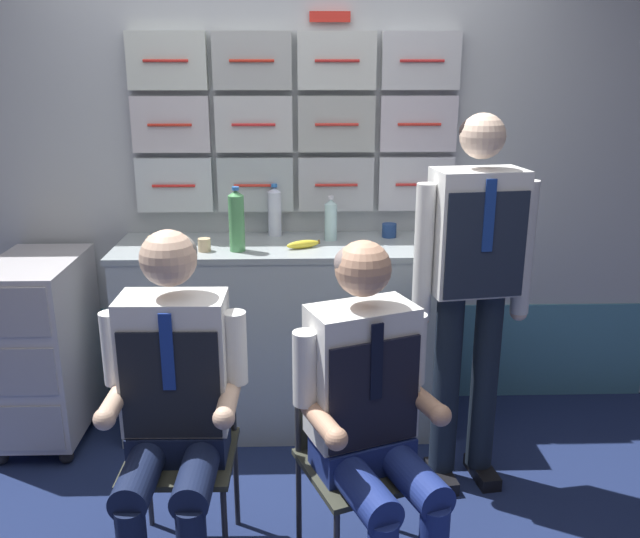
{
  "coord_description": "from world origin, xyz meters",
  "views": [
    {
      "loc": [
        0.09,
        -2.15,
        1.85
      ],
      "look_at": [
        0.16,
        0.42,
        1.06
      ],
      "focal_mm": 37.62,
      "sensor_mm": 36.0,
      "label": 1
    }
  ],
  "objects_px": {
    "snack_banana": "(303,244)",
    "espresso_cup_small": "(154,241)",
    "service_trolley": "(43,345)",
    "crew_member_left": "(173,395)",
    "sparkling_bottle_green": "(331,220)",
    "folding_chair_left": "(184,424)",
    "crew_member_right": "(371,407)",
    "crew_member_standing": "(473,275)",
    "folding_chair_right": "(351,434)"
  },
  "relations": [
    {
      "from": "snack_banana",
      "to": "espresso_cup_small",
      "type": "bearing_deg",
      "value": 176.82
    },
    {
      "from": "service_trolley",
      "to": "crew_member_left",
      "type": "height_order",
      "value": "crew_member_left"
    },
    {
      "from": "sparkling_bottle_green",
      "to": "espresso_cup_small",
      "type": "bearing_deg",
      "value": -172.32
    },
    {
      "from": "sparkling_bottle_green",
      "to": "snack_banana",
      "type": "bearing_deg",
      "value": -131.87
    },
    {
      "from": "folding_chair_left",
      "to": "crew_member_right",
      "type": "distance_m",
      "value": 0.76
    },
    {
      "from": "crew_member_right",
      "to": "sparkling_bottle_green",
      "type": "height_order",
      "value": "crew_member_right"
    },
    {
      "from": "crew_member_standing",
      "to": "crew_member_left",
      "type": "bearing_deg",
      "value": -155.29
    },
    {
      "from": "folding_chair_right",
      "to": "espresso_cup_small",
      "type": "height_order",
      "value": "espresso_cup_small"
    },
    {
      "from": "folding_chair_left",
      "to": "crew_member_left",
      "type": "xyz_separation_m",
      "value": [
        -0.0,
        -0.16,
        0.21
      ]
    },
    {
      "from": "service_trolley",
      "to": "espresso_cup_small",
      "type": "relative_size",
      "value": 14.91
    },
    {
      "from": "folding_chair_left",
      "to": "service_trolley",
      "type": "bearing_deg",
      "value": 135.43
    },
    {
      "from": "folding_chair_left",
      "to": "folding_chair_right",
      "type": "xyz_separation_m",
      "value": [
        0.64,
        -0.09,
        0.0
      ]
    },
    {
      "from": "crew_member_standing",
      "to": "espresso_cup_small",
      "type": "relative_size",
      "value": 26.39
    },
    {
      "from": "service_trolley",
      "to": "crew_member_standing",
      "type": "bearing_deg",
      "value": -12.19
    },
    {
      "from": "snack_banana",
      "to": "service_trolley",
      "type": "bearing_deg",
      "value": -179.12
    },
    {
      "from": "folding_chair_left",
      "to": "espresso_cup_small",
      "type": "bearing_deg",
      "value": 106.43
    },
    {
      "from": "folding_chair_left",
      "to": "folding_chair_right",
      "type": "relative_size",
      "value": 1.0
    },
    {
      "from": "folding_chair_left",
      "to": "crew_member_left",
      "type": "distance_m",
      "value": 0.26
    },
    {
      "from": "folding_chair_right",
      "to": "service_trolley",
      "type": "bearing_deg",
      "value": 148.11
    },
    {
      "from": "folding_chair_right",
      "to": "crew_member_right",
      "type": "distance_m",
      "value": 0.25
    },
    {
      "from": "folding_chair_left",
      "to": "snack_banana",
      "type": "xyz_separation_m",
      "value": [
        0.47,
        0.85,
        0.49
      ]
    },
    {
      "from": "service_trolley",
      "to": "snack_banana",
      "type": "height_order",
      "value": "snack_banana"
    },
    {
      "from": "folding_chair_left",
      "to": "snack_banana",
      "type": "distance_m",
      "value": 1.08
    },
    {
      "from": "crew_member_standing",
      "to": "sparkling_bottle_green",
      "type": "bearing_deg",
      "value": 133.28
    },
    {
      "from": "service_trolley",
      "to": "sparkling_bottle_green",
      "type": "distance_m",
      "value": 1.58
    },
    {
      "from": "service_trolley",
      "to": "folding_chair_left",
      "type": "bearing_deg",
      "value": -44.57
    },
    {
      "from": "service_trolley",
      "to": "espresso_cup_small",
      "type": "height_order",
      "value": "espresso_cup_small"
    },
    {
      "from": "folding_chair_right",
      "to": "sparkling_bottle_green",
      "type": "xyz_separation_m",
      "value": [
        -0.03,
        1.1,
        0.57
      ]
    },
    {
      "from": "service_trolley",
      "to": "sparkling_bottle_green",
      "type": "relative_size",
      "value": 4.13
    },
    {
      "from": "service_trolley",
      "to": "espresso_cup_small",
      "type": "xyz_separation_m",
      "value": [
        0.58,
        0.06,
        0.52
      ]
    },
    {
      "from": "crew_member_left",
      "to": "sparkling_bottle_green",
      "type": "height_order",
      "value": "crew_member_left"
    },
    {
      "from": "crew_member_right",
      "to": "folding_chair_left",
      "type": "bearing_deg",
      "value": 161.02
    },
    {
      "from": "crew_member_left",
      "to": "crew_member_standing",
      "type": "bearing_deg",
      "value": 24.71
    },
    {
      "from": "service_trolley",
      "to": "folding_chair_right",
      "type": "relative_size",
      "value": 1.11
    },
    {
      "from": "folding_chair_right",
      "to": "crew_member_right",
      "type": "height_order",
      "value": "crew_member_right"
    },
    {
      "from": "folding_chair_right",
      "to": "sparkling_bottle_green",
      "type": "bearing_deg",
      "value": 91.56
    },
    {
      "from": "service_trolley",
      "to": "crew_member_left",
      "type": "relative_size",
      "value": 0.72
    },
    {
      "from": "crew_member_left",
      "to": "crew_member_right",
      "type": "height_order",
      "value": "crew_member_left"
    },
    {
      "from": "service_trolley",
      "to": "crew_member_right",
      "type": "height_order",
      "value": "crew_member_right"
    },
    {
      "from": "crew_member_right",
      "to": "folding_chair_right",
      "type": "bearing_deg",
      "value": 111.08
    },
    {
      "from": "service_trolley",
      "to": "folding_chair_left",
      "type": "distance_m",
      "value": 1.18
    },
    {
      "from": "crew_member_left",
      "to": "crew_member_right",
      "type": "relative_size",
      "value": 1.02
    },
    {
      "from": "service_trolley",
      "to": "espresso_cup_small",
      "type": "bearing_deg",
      "value": 5.97
    },
    {
      "from": "sparkling_bottle_green",
      "to": "crew_member_standing",
      "type": "bearing_deg",
      "value": -46.72
    },
    {
      "from": "folding_chair_left",
      "to": "folding_chair_right",
      "type": "bearing_deg",
      "value": -8.11
    },
    {
      "from": "crew_member_left",
      "to": "sparkling_bottle_green",
      "type": "bearing_deg",
      "value": 62.35
    },
    {
      "from": "sparkling_bottle_green",
      "to": "espresso_cup_small",
      "type": "height_order",
      "value": "sparkling_bottle_green"
    },
    {
      "from": "crew_member_standing",
      "to": "service_trolley",
      "type": "bearing_deg",
      "value": 167.81
    },
    {
      "from": "service_trolley",
      "to": "snack_banana",
      "type": "bearing_deg",
      "value": 0.88
    },
    {
      "from": "folding_chair_left",
      "to": "snack_banana",
      "type": "relative_size",
      "value": 4.91
    }
  ]
}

